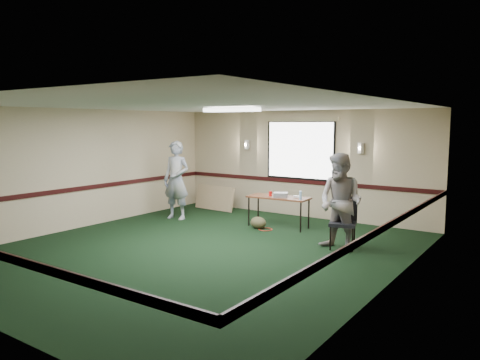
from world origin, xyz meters
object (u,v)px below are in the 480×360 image
Objects in this scene: conference_chair at (344,218)px; projector at (281,195)px; person_left at (176,180)px; person_right at (341,202)px; folding_table at (278,199)px.

projector is at bearing 141.02° from conference_chair.
person_left reaches higher than conference_chair.
person_right is (4.52, -0.45, -0.06)m from person_left.
person_right is at bearing -14.24° from person_left.
projector is at bearing -33.17° from folding_table.
person_left reaches higher than folding_table.
folding_table is 4.59× the size of projector.
projector is 0.17× the size of person_right.
person_right is (1.86, -1.02, 0.15)m from projector.
person_left reaches higher than projector.
conference_chair is at bearing -49.85° from projector.
person_right is at bearing -55.64° from projector.
folding_table is at bearing 162.83° from person_right.
conference_chair is 0.54× the size of person_right.
folding_table is 1.47× the size of conference_chair.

